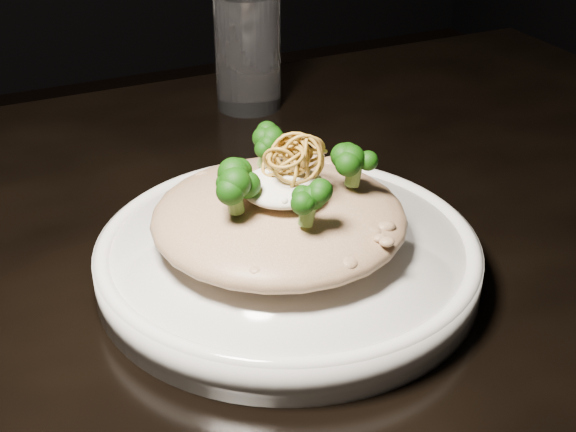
% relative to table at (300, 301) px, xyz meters
% --- Properties ---
extents(table, '(1.10, 0.80, 0.75)m').
position_rel_table_xyz_m(table, '(0.00, 0.00, 0.00)').
color(table, black).
rests_on(table, ground).
extents(plate, '(0.30, 0.30, 0.03)m').
position_rel_table_xyz_m(plate, '(-0.04, -0.07, 0.10)').
color(plate, white).
rests_on(plate, table).
extents(risotto, '(0.20, 0.20, 0.04)m').
position_rel_table_xyz_m(risotto, '(-0.05, -0.06, 0.14)').
color(risotto, brown).
rests_on(risotto, plate).
extents(broccoli, '(0.13, 0.13, 0.05)m').
position_rel_table_xyz_m(broccoli, '(-0.04, -0.07, 0.18)').
color(broccoli, black).
rests_on(broccoli, risotto).
extents(cheese, '(0.06, 0.06, 0.02)m').
position_rel_table_xyz_m(cheese, '(-0.05, -0.07, 0.17)').
color(cheese, white).
rests_on(cheese, risotto).
extents(shallots, '(0.05, 0.05, 0.03)m').
position_rel_table_xyz_m(shallots, '(-0.04, -0.07, 0.19)').
color(shallots, brown).
rests_on(shallots, cheese).
extents(drinking_glass, '(0.08, 0.08, 0.13)m').
position_rel_table_xyz_m(drinking_glass, '(0.07, 0.28, 0.15)').
color(drinking_glass, white).
rests_on(drinking_glass, table).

